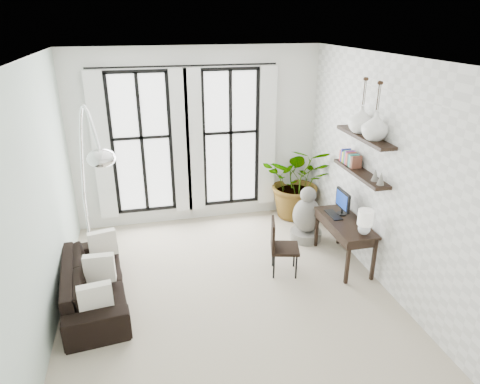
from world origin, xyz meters
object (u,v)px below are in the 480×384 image
object	(u,v)px
plant	(298,181)
desk	(347,225)
sofa	(94,282)
desk_chair	(280,244)
arc_lamp	(88,151)
buddha	(307,218)

from	to	relation	value
plant	desk	xyz separation A→B (m)	(0.10, -1.85, -0.05)
sofa	desk_chair	distance (m)	2.69
arc_lamp	sofa	bearing A→B (deg)	-102.15
arc_lamp	buddha	xyz separation A→B (m)	(3.37, 0.51, -1.59)
plant	arc_lamp	bearing A→B (deg)	-157.77
desk_chair	desk	bearing A→B (deg)	14.41
sofa	plant	bearing A→B (deg)	-68.28
sofa	desk_chair	world-z (taller)	desk_chair
buddha	plant	bearing A→B (deg)	79.14
desk	desk_chair	bearing A→B (deg)	179.76
plant	desk	size ratio (longest dim) A/B	1.20
arc_lamp	desk	bearing A→B (deg)	-6.23
desk	buddha	world-z (taller)	desk
buddha	desk	bearing A→B (deg)	-72.87
desk	arc_lamp	size ratio (longest dim) A/B	0.47
desk	buddha	size ratio (longest dim) A/B	1.25
desk_chair	buddha	bearing A→B (deg)	63.32
sofa	arc_lamp	bearing A→B (deg)	-18.31
desk	desk_chair	size ratio (longest dim) A/B	1.40
plant	desk_chair	xyz separation A→B (m)	(-0.97, -1.84, -0.24)
desk	buddha	distance (m)	0.99
plant	buddha	world-z (taller)	plant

